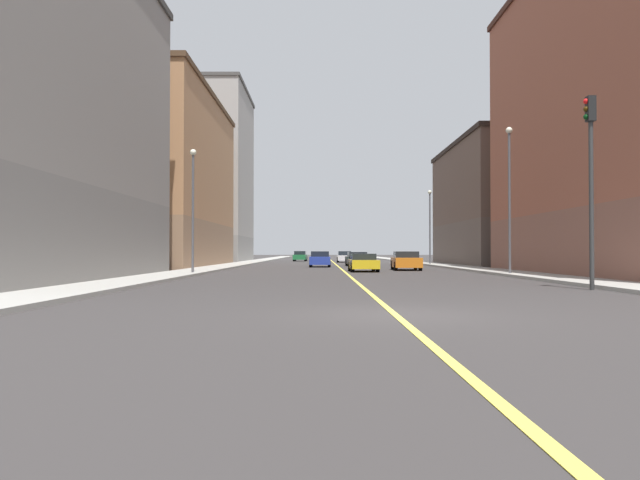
% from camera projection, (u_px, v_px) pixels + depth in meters
% --- Properties ---
extents(ground_plane, '(400.00, 400.00, 0.00)m').
position_uv_depth(ground_plane, '(393.00, 314.00, 13.16)').
color(ground_plane, '#332F2F').
rests_on(ground_plane, ground).
extents(sidewalk_left, '(2.64, 168.00, 0.15)m').
position_uv_depth(sidewalk_left, '(428.00, 264.00, 62.17)').
color(sidewalk_left, '#9E9B93').
rests_on(sidewalk_left, ground).
extents(sidewalk_right, '(2.64, 168.00, 0.15)m').
position_uv_depth(sidewalk_right, '(240.00, 264.00, 62.13)').
color(sidewalk_right, '#9E9B93').
rests_on(sidewalk_right, ground).
extents(lane_center_stripe, '(0.16, 154.00, 0.01)m').
position_uv_depth(lane_center_stripe, '(334.00, 264.00, 62.15)').
color(lane_center_stripe, '#E5D14C').
rests_on(lane_center_stripe, ground).
extents(building_left_near, '(8.86, 24.70, 18.16)m').
position_uv_depth(building_left_near, '(631.00, 109.00, 32.56)').
color(building_left_near, brown).
rests_on(building_left_near, ground).
extents(building_left_mid, '(8.86, 20.49, 11.65)m').
position_uv_depth(building_left_mid, '(496.00, 204.00, 57.50)').
color(building_left_mid, brown).
rests_on(building_left_mid, ground).
extents(building_right_corner, '(8.86, 20.62, 16.30)m').
position_uv_depth(building_right_corner, '(19.00, 103.00, 27.50)').
color(building_right_corner, slate).
rests_on(building_right_corner, ground).
extents(building_right_midblock, '(8.86, 24.18, 15.26)m').
position_uv_depth(building_right_midblock, '(165.00, 181.00, 53.43)').
color(building_right_midblock, '#8F6B4F').
rests_on(building_right_midblock, ground).
extents(building_right_distant, '(8.86, 16.45, 22.04)m').
position_uv_depth(building_right_distant, '(212.00, 176.00, 77.19)').
color(building_right_distant, gray).
rests_on(building_right_distant, ground).
extents(traffic_light_left_near, '(0.40, 0.32, 6.89)m').
position_uv_depth(traffic_light_left_near, '(589.00, 166.00, 21.37)').
color(traffic_light_left_near, '#2D2D2D').
rests_on(traffic_light_left_near, ground).
extents(street_lamp_left_near, '(0.36, 0.36, 8.20)m').
position_uv_depth(street_lamp_left_near, '(508.00, 186.00, 33.74)').
color(street_lamp_left_near, '#4C4C51').
rests_on(street_lamp_left_near, ground).
extents(street_lamp_right_near, '(0.36, 0.36, 7.16)m').
position_uv_depth(street_lamp_right_near, '(192.00, 198.00, 34.90)').
color(street_lamp_right_near, '#4C4C51').
rests_on(street_lamp_right_near, ground).
extents(street_lamp_left_far, '(0.36, 0.36, 7.11)m').
position_uv_depth(street_lamp_left_far, '(429.00, 219.00, 58.16)').
color(street_lamp_left_far, '#4C4C51').
rests_on(street_lamp_left_far, ground).
extents(car_blue, '(1.84, 4.19, 1.35)m').
position_uv_depth(car_blue, '(319.00, 259.00, 52.27)').
color(car_blue, '#23389E').
rests_on(car_blue, ground).
extents(car_black, '(2.03, 4.59, 1.29)m').
position_uv_depth(car_black, '(356.00, 259.00, 55.01)').
color(car_black, black).
rests_on(car_black, ground).
extents(car_green, '(1.89, 4.56, 1.37)m').
position_uv_depth(car_green, '(299.00, 256.00, 81.92)').
color(car_green, '#1E6B38').
rests_on(car_green, ground).
extents(car_yellow, '(1.93, 4.09, 1.20)m').
position_uv_depth(car_yellow, '(362.00, 263.00, 40.39)').
color(car_yellow, gold).
rests_on(car_yellow, ground).
extents(car_white, '(1.79, 4.51, 1.35)m').
position_uv_depth(car_white, '(343.00, 257.00, 73.47)').
color(car_white, white).
rests_on(car_white, ground).
extents(car_orange, '(2.05, 4.47, 1.35)m').
position_uv_depth(car_orange, '(405.00, 261.00, 43.48)').
color(car_orange, orange).
rests_on(car_orange, ground).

